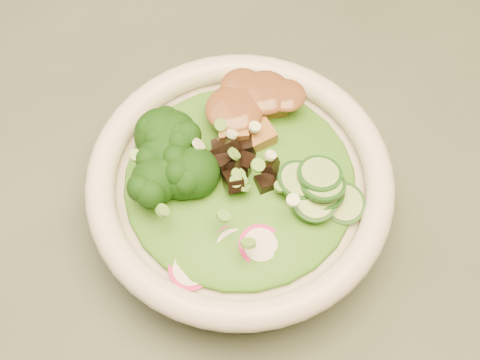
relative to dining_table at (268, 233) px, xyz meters
name	(u,v)px	position (x,y,z in m)	size (l,w,h in m)	color
dining_table	(268,233)	(0.00, 0.00, 0.00)	(1.20, 0.80, 0.75)	black
salad_bowl	(240,191)	(-0.04, -0.02, 0.15)	(0.23, 0.23, 0.06)	white
lettuce_bed	(240,179)	(-0.04, -0.02, 0.17)	(0.18, 0.18, 0.02)	#216A16
broccoli_florets	(167,167)	(-0.09, 0.01, 0.18)	(0.07, 0.06, 0.04)	black
radish_slices	(235,249)	(-0.06, -0.07, 0.17)	(0.10, 0.03, 0.02)	#B40D59
cucumber_slices	(316,181)	(0.01, -0.04, 0.18)	(0.06, 0.06, 0.03)	#A0CA70
mushroom_heap	(241,160)	(-0.03, -0.01, 0.18)	(0.06, 0.06, 0.03)	black
tofu_cubes	(249,112)	(-0.01, 0.03, 0.18)	(0.08, 0.05, 0.03)	olive
peanut_sauce	(249,104)	(-0.01, 0.03, 0.19)	(0.06, 0.05, 0.01)	brown
scallion_garnish	(240,166)	(-0.04, -0.02, 0.19)	(0.17, 0.17, 0.02)	#62A63A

